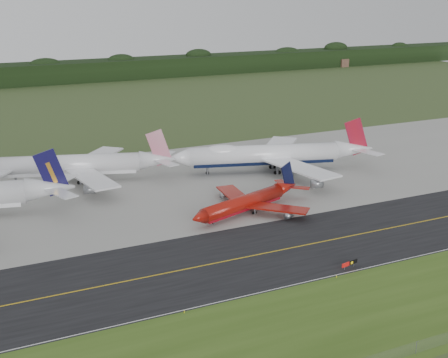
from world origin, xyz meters
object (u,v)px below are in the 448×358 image
jet_star_tail (80,165)px  taxiway_sign (350,263)px  jet_red_737 (249,201)px  jet_ba_747 (271,154)px

jet_star_tail → taxiway_sign: bearing=-67.1°
jet_red_737 → taxiway_sign: 38.69m
jet_ba_747 → jet_red_737: (-23.34, -29.61, -2.68)m
jet_star_tail → jet_ba_747: bearing=-15.6°
jet_star_tail → taxiway_sign: jet_star_tail is taller
jet_red_737 → taxiway_sign: (2.94, -38.54, -1.79)m
jet_red_737 → jet_star_tail: (-32.38, 45.21, 2.18)m
jet_ba_747 → jet_star_tail: 57.87m
jet_ba_747 → taxiway_sign: bearing=-106.7°
jet_red_737 → jet_star_tail: 55.65m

